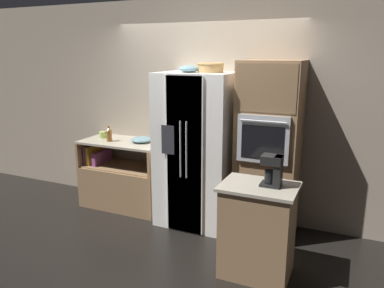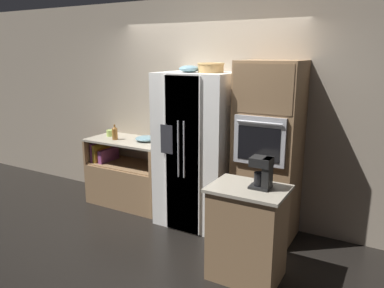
{
  "view_description": "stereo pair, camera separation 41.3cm",
  "coord_description": "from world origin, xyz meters",
  "px_view_note": "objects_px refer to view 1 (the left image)",
  "views": [
    {
      "loc": [
        1.83,
        -4.05,
        2.13
      ],
      "look_at": [
        0.02,
        -0.03,
        1.04
      ],
      "focal_mm": 35.0,
      "sensor_mm": 36.0,
      "label": 1
    },
    {
      "loc": [
        2.2,
        -3.87,
        2.13
      ],
      "look_at": [
        0.02,
        -0.03,
        1.04
      ],
      "focal_mm": 35.0,
      "sensor_mm": 36.0,
      "label": 2
    }
  ],
  "objects_px": {
    "mixing_bowl": "(141,140)",
    "bottle_tall": "(109,134)",
    "mug": "(103,135)",
    "wall_oven": "(268,150)",
    "fruit_bowl": "(189,69)",
    "wicker_basket": "(211,67)",
    "refrigerator": "(197,150)",
    "coffee_maker": "(274,170)"
  },
  "relations": [
    {
      "from": "bottle_tall",
      "to": "mixing_bowl",
      "type": "distance_m",
      "value": 0.45
    },
    {
      "from": "refrigerator",
      "to": "coffee_maker",
      "type": "height_order",
      "value": "refrigerator"
    },
    {
      "from": "refrigerator",
      "to": "mug",
      "type": "bearing_deg",
      "value": 176.24
    },
    {
      "from": "wall_oven",
      "to": "mixing_bowl",
      "type": "xyz_separation_m",
      "value": [
        -1.74,
        0.04,
        -0.05
      ]
    },
    {
      "from": "wicker_basket",
      "to": "mixing_bowl",
      "type": "relative_size",
      "value": 1.09
    },
    {
      "from": "mixing_bowl",
      "to": "coffee_maker",
      "type": "bearing_deg",
      "value": -24.89
    },
    {
      "from": "wicker_basket",
      "to": "mixing_bowl",
      "type": "distance_m",
      "value": 1.42
    },
    {
      "from": "refrigerator",
      "to": "mixing_bowl",
      "type": "xyz_separation_m",
      "value": [
        -0.86,
        0.11,
        0.03
      ]
    },
    {
      "from": "fruit_bowl",
      "to": "bottle_tall",
      "type": "xyz_separation_m",
      "value": [
        -1.22,
        0.04,
        -0.9
      ]
    },
    {
      "from": "refrigerator",
      "to": "fruit_bowl",
      "type": "height_order",
      "value": "fruit_bowl"
    },
    {
      "from": "bottle_tall",
      "to": "fruit_bowl",
      "type": "bearing_deg",
      "value": -1.85
    },
    {
      "from": "wall_oven",
      "to": "coffee_maker",
      "type": "distance_m",
      "value": 0.92
    },
    {
      "from": "fruit_bowl",
      "to": "mixing_bowl",
      "type": "bearing_deg",
      "value": 167.35
    },
    {
      "from": "mixing_bowl",
      "to": "bottle_tall",
      "type": "bearing_deg",
      "value": -162.08
    },
    {
      "from": "wall_oven",
      "to": "wicker_basket",
      "type": "height_order",
      "value": "wall_oven"
    },
    {
      "from": "bottle_tall",
      "to": "mug",
      "type": "relative_size",
      "value": 1.6
    },
    {
      "from": "wicker_basket",
      "to": "coffee_maker",
      "type": "bearing_deg",
      "value": -40.99
    },
    {
      "from": "coffee_maker",
      "to": "bottle_tall",
      "type": "bearing_deg",
      "value": 162.02
    },
    {
      "from": "fruit_bowl",
      "to": "bottle_tall",
      "type": "bearing_deg",
      "value": 178.15
    },
    {
      "from": "fruit_bowl",
      "to": "coffee_maker",
      "type": "xyz_separation_m",
      "value": [
        1.2,
        -0.74,
        -0.86
      ]
    },
    {
      "from": "mixing_bowl",
      "to": "refrigerator",
      "type": "bearing_deg",
      "value": -7.09
    },
    {
      "from": "fruit_bowl",
      "to": "bottle_tall",
      "type": "height_order",
      "value": "fruit_bowl"
    },
    {
      "from": "refrigerator",
      "to": "wicker_basket",
      "type": "bearing_deg",
      "value": 6.13
    },
    {
      "from": "bottle_tall",
      "to": "coffee_maker",
      "type": "bearing_deg",
      "value": -17.98
    },
    {
      "from": "mug",
      "to": "mixing_bowl",
      "type": "bearing_deg",
      "value": 0.81
    },
    {
      "from": "refrigerator",
      "to": "wicker_basket",
      "type": "relative_size",
      "value": 6.02
    },
    {
      "from": "bottle_tall",
      "to": "mug",
      "type": "height_order",
      "value": "bottle_tall"
    },
    {
      "from": "refrigerator",
      "to": "coffee_maker",
      "type": "xyz_separation_m",
      "value": [
        1.13,
        -0.82,
        0.13
      ]
    },
    {
      "from": "wicker_basket",
      "to": "mixing_bowl",
      "type": "height_order",
      "value": "wicker_basket"
    },
    {
      "from": "wicker_basket",
      "to": "fruit_bowl",
      "type": "height_order",
      "value": "wicker_basket"
    },
    {
      "from": "refrigerator",
      "to": "mug",
      "type": "distance_m",
      "value": 1.5
    },
    {
      "from": "mug",
      "to": "wall_oven",
      "type": "bearing_deg",
      "value": -0.67
    },
    {
      "from": "refrigerator",
      "to": "bottle_tall",
      "type": "distance_m",
      "value": 1.29
    },
    {
      "from": "fruit_bowl",
      "to": "coffee_maker",
      "type": "distance_m",
      "value": 1.65
    },
    {
      "from": "refrigerator",
      "to": "mixing_bowl",
      "type": "height_order",
      "value": "refrigerator"
    },
    {
      "from": "wall_oven",
      "to": "bottle_tall",
      "type": "bearing_deg",
      "value": -177.31
    },
    {
      "from": "coffee_maker",
      "to": "mug",
      "type": "bearing_deg",
      "value": 160.79
    },
    {
      "from": "refrigerator",
      "to": "coffee_maker",
      "type": "distance_m",
      "value": 1.4
    },
    {
      "from": "bottle_tall",
      "to": "coffee_maker",
      "type": "xyz_separation_m",
      "value": [
        2.42,
        -0.78,
        0.04
      ]
    },
    {
      "from": "refrigerator",
      "to": "mixing_bowl",
      "type": "bearing_deg",
      "value": 172.91
    },
    {
      "from": "wall_oven",
      "to": "mug",
      "type": "xyz_separation_m",
      "value": [
        -2.37,
        0.03,
        -0.04
      ]
    },
    {
      "from": "wicker_basket",
      "to": "bottle_tall",
      "type": "relative_size",
      "value": 1.49
    }
  ]
}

